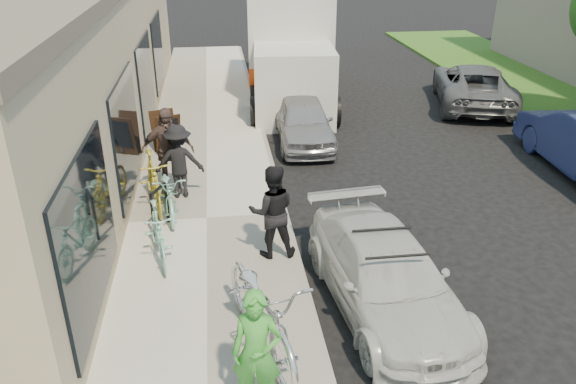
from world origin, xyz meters
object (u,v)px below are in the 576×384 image
bike_rack (159,204)px  cruiser_bike_a (158,234)px  sedan_silver (303,121)px  bystander_a (179,161)px  tandem_bike (261,308)px  cruiser_bike_c (154,182)px  cruiser_bike_b (169,193)px  bystander_b (168,151)px  woman_rider (257,353)px  sedan_white (385,276)px  far_car_gray (473,85)px  sandwich_board (166,132)px  man_standing (272,211)px  moving_truck (289,51)px

bike_rack → cruiser_bike_a: cruiser_bike_a is taller
sedan_silver → bystander_a: (-3.10, -3.20, 0.33)m
tandem_bike → cruiser_bike_c: bearing=96.4°
cruiser_bike_b → bystander_b: (-0.04, 1.07, 0.47)m
bike_rack → bystander_b: (0.09, 1.64, 0.41)m
woman_rider → cruiser_bike_b: (-1.31, 5.10, -0.34)m
bike_rack → cruiser_bike_a: size_ratio=0.53×
sedan_white → cruiser_bike_b: (-3.38, 3.25, 0.03)m
far_car_gray → bystander_b: 10.88m
sedan_white → tandem_bike: 2.11m
sandwich_board → bystander_a: bearing=-101.8°
cruiser_bike_a → tandem_bike: bearing=-69.2°
bike_rack → man_standing: 2.31m
sedan_white → bystander_a: bystander_a is taller
sedan_white → sedan_silver: size_ratio=1.16×
bike_rack → moving_truck: 9.94m
sedan_white → cruiser_bike_c: cruiser_bike_c is taller
sandwich_board → bystander_a: (0.44, -2.61, 0.26)m
sedan_white → moving_truck: bearing=83.6°
tandem_bike → cruiser_bike_a: tandem_bike is taller
sandwich_board → cruiser_bike_c: bearing=-112.4°
cruiser_bike_a → cruiser_bike_c: cruiser_bike_c is taller
moving_truck → tandem_bike: (-2.06, -12.71, -0.73)m
bike_rack → sedan_white: (3.51, -2.68, -0.09)m
bystander_a → cruiser_bike_b: bearing=75.4°
cruiser_bike_b → bike_rack: bearing=-111.5°
man_standing → cruiser_bike_b: bearing=-42.3°
sedan_silver → cruiser_bike_c: bearing=-132.5°
far_car_gray → bike_rack: bearing=54.2°
sandwich_board → moving_truck: bearing=32.6°
woman_rider → cruiser_bike_c: (-1.62, 5.47, -0.25)m
sandwich_board → far_car_gray: 10.05m
sandwich_board → cruiser_bike_a: size_ratio=0.63×
sandwich_board → sedan_white: bearing=-82.9°
bike_rack → bystander_a: size_ratio=0.55×
sedan_silver → man_standing: 5.95m
sedan_silver → sandwich_board: bearing=-168.5°
tandem_bike → bystander_a: (-1.27, 4.90, 0.14)m
sedan_silver → cruiser_bike_b: (-3.29, -4.03, 0.01)m
bystander_b → bike_rack: bearing=-93.0°
bike_rack → woman_rider: (1.44, -4.52, 0.29)m
moving_truck → cruiser_bike_c: size_ratio=3.90×
bike_rack → sedan_silver: size_ratio=0.24×
sedan_silver → sedan_white: bearing=-87.2°
woman_rider → tandem_bike: bearing=97.0°
sedan_silver → tandem_bike: 8.31m
bike_rack → cruiser_bike_b: bearing=77.4°
sedan_white → sedan_silver: sedan_silver is taller
far_car_gray → cruiser_bike_c: bearing=49.9°
cruiser_bike_a → cruiser_bike_b: bearing=76.2°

